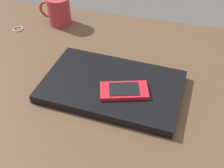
# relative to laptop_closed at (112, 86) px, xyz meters

# --- Properties ---
(desk_surface) EXTENTS (1.20, 0.80, 0.03)m
(desk_surface) POSITION_rel_laptop_closed_xyz_m (0.05, 0.01, -0.03)
(desk_surface) COLOR brown
(desk_surface) RESTS_ON ground
(laptop_closed) EXTENTS (0.36, 0.24, 0.02)m
(laptop_closed) POSITION_rel_laptop_closed_xyz_m (0.00, 0.00, 0.00)
(laptop_closed) COLOR black
(laptop_closed) RESTS_ON desk_surface
(cell_phone_on_laptop) EXTENTS (0.13, 0.09, 0.01)m
(cell_phone_on_laptop) POSITION_rel_laptop_closed_xyz_m (-0.04, 0.02, 0.02)
(cell_phone_on_laptop) COLOR red
(cell_phone_on_laptop) RESTS_ON laptop_closed
(coffee_mug) EXTENTS (0.11, 0.08, 0.09)m
(coffee_mug) POSITION_rel_laptop_closed_xyz_m (0.26, -0.28, 0.03)
(coffee_mug) COLOR #B23338
(coffee_mug) RESTS_ON desk_surface
(key_ring) EXTENTS (0.03, 0.03, 0.00)m
(key_ring) POSITION_rel_laptop_closed_xyz_m (0.38, -0.20, -0.01)
(key_ring) COLOR silver
(key_ring) RESTS_ON desk_surface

